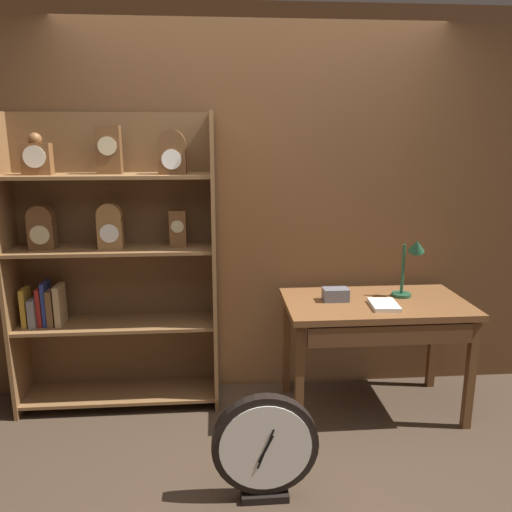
{
  "coord_description": "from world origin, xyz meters",
  "views": [
    {
      "loc": [
        -0.26,
        -2.18,
        1.79
      ],
      "look_at": [
        -0.02,
        0.82,
        1.07
      ],
      "focal_mm": 35.63,
      "sensor_mm": 36.0,
      "label": 1
    }
  ],
  "objects_px": {
    "workbench": "(376,316)",
    "open_repair_manual": "(384,305)",
    "desk_lamp": "(411,261)",
    "toolbox_small": "(336,294)",
    "bookshelf": "(110,260)",
    "round_clock_large": "(265,447)"
  },
  "relations": [
    {
      "from": "workbench",
      "to": "open_repair_manual",
      "type": "height_order",
      "value": "open_repair_manual"
    },
    {
      "from": "desk_lamp",
      "to": "open_repair_manual",
      "type": "height_order",
      "value": "desk_lamp"
    },
    {
      "from": "open_repair_manual",
      "to": "toolbox_small",
      "type": "bearing_deg",
      "value": 156.32
    },
    {
      "from": "workbench",
      "to": "bookshelf",
      "type": "bearing_deg",
      "value": 171.29
    },
    {
      "from": "bookshelf",
      "to": "workbench",
      "type": "height_order",
      "value": "bookshelf"
    },
    {
      "from": "workbench",
      "to": "round_clock_large",
      "type": "relative_size",
      "value": 2.04
    },
    {
      "from": "bookshelf",
      "to": "open_repair_manual",
      "type": "bearing_deg",
      "value": -11.55
    },
    {
      "from": "workbench",
      "to": "round_clock_large",
      "type": "distance_m",
      "value": 1.17
    },
    {
      "from": "desk_lamp",
      "to": "toolbox_small",
      "type": "bearing_deg",
      "value": -177.09
    },
    {
      "from": "toolbox_small",
      "to": "bookshelf",
      "type": "bearing_deg",
      "value": 171.85
    },
    {
      "from": "toolbox_small",
      "to": "round_clock_large",
      "type": "height_order",
      "value": "toolbox_small"
    },
    {
      "from": "toolbox_small",
      "to": "desk_lamp",
      "type": "bearing_deg",
      "value": 2.91
    },
    {
      "from": "bookshelf",
      "to": "open_repair_manual",
      "type": "xyz_separation_m",
      "value": [
        1.71,
        -0.35,
        -0.23
      ]
    },
    {
      "from": "bookshelf",
      "to": "toolbox_small",
      "type": "xyz_separation_m",
      "value": [
        1.44,
        -0.21,
        -0.2
      ]
    },
    {
      "from": "desk_lamp",
      "to": "bookshelf",
      "type": "bearing_deg",
      "value": 174.64
    },
    {
      "from": "workbench",
      "to": "desk_lamp",
      "type": "height_order",
      "value": "desk_lamp"
    },
    {
      "from": "toolbox_small",
      "to": "open_repair_manual",
      "type": "xyz_separation_m",
      "value": [
        0.27,
        -0.14,
        -0.03
      ]
    },
    {
      "from": "open_repair_manual",
      "to": "round_clock_large",
      "type": "relative_size",
      "value": 0.39
    },
    {
      "from": "open_repair_manual",
      "to": "round_clock_large",
      "type": "bearing_deg",
      "value": -134.93
    },
    {
      "from": "bookshelf",
      "to": "desk_lamp",
      "type": "bearing_deg",
      "value": -5.36
    },
    {
      "from": "workbench",
      "to": "open_repair_manual",
      "type": "bearing_deg",
      "value": -80.56
    },
    {
      "from": "bookshelf",
      "to": "round_clock_large",
      "type": "distance_m",
      "value": 1.55
    }
  ]
}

